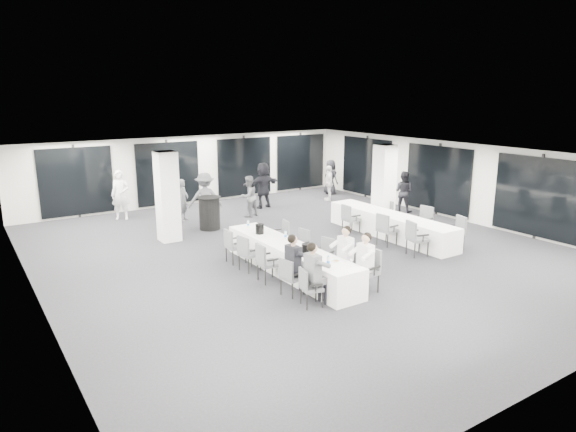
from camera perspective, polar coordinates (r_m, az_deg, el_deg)
name	(u,v)px	position (r m, az deg, el deg)	size (l,w,h in m)	color
room	(304,195)	(16.12, 1.78, 2.32)	(14.04, 16.04, 2.84)	#222227
column_left	(167,197)	(16.27, -13.25, 2.11)	(0.60, 0.60, 2.80)	white
column_right	(384,185)	(18.12, 10.61, 3.39)	(0.60, 0.60, 2.80)	white
banquet_table_main	(290,259)	(13.19, 0.17, -4.81)	(0.90, 5.00, 0.75)	white
banquet_table_side	(390,225)	(16.81, 11.28, -1.01)	(0.90, 5.00, 0.75)	white
cocktail_table	(209,213)	(17.55, -8.72, 0.35)	(0.80, 0.80, 1.11)	black
chair_main_left_near	(308,285)	(11.18, 2.29, -7.67)	(0.52, 0.55, 0.86)	#565A5E
chair_main_left_second	(290,275)	(11.73, 0.22, -6.55)	(0.53, 0.56, 0.88)	#565A5E
chair_main_left_mid	(266,260)	(12.55, -2.48, -4.96)	(0.52, 0.57, 0.96)	#565A5E
chair_main_left_fourth	(247,251)	(13.33, -4.55, -3.92)	(0.54, 0.58, 0.94)	#565A5E
chair_main_left_far	(233,244)	(14.00, -6.13, -3.11)	(0.47, 0.53, 0.93)	#565A5E
chair_main_right_near	(368,268)	(12.10, 8.89, -5.68)	(0.57, 0.62, 1.02)	#565A5E
chair_main_right_second	(348,263)	(12.61, 6.70, -5.19)	(0.45, 0.50, 0.87)	#565A5E
chair_main_right_mid	(325,253)	(13.30, 4.12, -4.11)	(0.54, 0.56, 0.89)	#565A5E
chair_main_right_fourth	(301,243)	(14.13, 1.46, -3.02)	(0.50, 0.54, 0.87)	#565A5E
chair_main_right_far	(282,234)	(14.92, -0.71, -2.02)	(0.54, 0.57, 0.92)	#565A5E
chair_side_left_near	(415,236)	(14.95, 13.94, -2.18)	(0.62, 0.65, 1.02)	#565A5E
chair_side_left_mid	(385,228)	(15.75, 10.77, -1.27)	(0.54, 0.59, 0.99)	#565A5E
chair_side_left_far	(349,217)	(16.96, 6.83, -0.11)	(0.50, 0.55, 0.96)	#565A5E
chair_side_right_near	(457,230)	(16.13, 18.25, -1.46)	(0.58, 0.61, 0.95)	#565A5E
chair_side_right_mid	(424,220)	(16.93, 14.84, -0.43)	(0.56, 0.61, 1.00)	#565A5E
chair_side_right_far	(386,212)	(18.08, 10.82, 0.45)	(0.45, 0.51, 0.88)	#565A5E
seated_guest_a	(315,270)	(11.14, 3.01, -5.98)	(0.50, 0.38, 1.44)	#56585D
seated_guest_b	(295,260)	(11.72, 0.82, -4.95)	(0.50, 0.38, 1.44)	black
seated_guest_c	(363,259)	(11.91, 8.35, -4.80)	(0.50, 0.38, 1.44)	silver
seated_guest_d	(343,252)	(12.42, 6.17, -3.95)	(0.50, 0.38, 1.44)	silver
standing_guest_a	(183,197)	(18.85, -11.60, 2.06)	(0.63, 0.50, 1.71)	#56585D
standing_guest_b	(249,194)	(19.10, -4.41, 2.49)	(0.84, 0.51, 1.74)	#56585D
standing_guest_c	(205,195)	(18.23, -9.21, 2.32)	(1.33, 0.68, 2.06)	#56585D
standing_guest_d	(329,181)	(22.01, 4.56, 3.93)	(1.00, 0.56, 1.70)	silver
standing_guest_e	(331,175)	(23.40, 4.75, 4.59)	(0.86, 0.52, 1.78)	black
standing_guest_f	(263,182)	(20.56, -2.79, 3.78)	(1.90, 0.73, 2.07)	black
standing_guest_g	(120,192)	(19.59, -18.13, 2.59)	(0.75, 0.60, 2.05)	silver
standing_guest_h	(403,189)	(20.30, 12.69, 2.95)	(0.87, 0.53, 1.81)	black
ice_bucket_near	(306,249)	(12.29, 2.07, -3.71)	(0.24, 0.24, 0.27)	black
ice_bucket_far	(260,229)	(14.10, -3.17, -1.45)	(0.24, 0.24, 0.27)	black
water_bottle_a	(328,261)	(11.55, 4.49, -5.02)	(0.07, 0.07, 0.23)	silver
water_bottle_b	(286,235)	(13.57, -0.27, -2.14)	(0.07, 0.07, 0.22)	silver
water_bottle_c	(248,224)	(14.81, -4.46, -0.87)	(0.06, 0.06, 0.20)	silver
plate_a	(318,260)	(11.92, 3.31, -4.92)	(0.22, 0.22, 0.03)	white
plate_b	(336,261)	(11.91, 5.35, -4.97)	(0.21, 0.21, 0.03)	white
plate_c	(304,250)	(12.62, 1.79, -3.83)	(0.19, 0.19, 0.03)	white
wine_glass	(351,261)	(11.52, 7.04, -4.97)	(0.07, 0.07, 0.19)	silver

